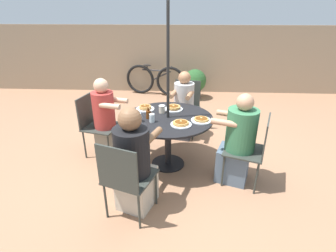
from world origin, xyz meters
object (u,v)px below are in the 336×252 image
diner_west (183,108)px  syrup_bottle (148,114)px  drinking_glass_b (152,118)px  patio_table (168,125)px  patio_chair_south (253,147)px  drinking_glass_a (138,117)px  patio_chair_west (186,104)px  pancake_plate_b (181,124)px  patio_chair_north (96,122)px  bicycle (155,80)px  coffee_cup (162,109)px  diner_south (237,143)px  patio_chair_east (125,176)px  pancake_plate_c (201,120)px  pancake_plate_d (173,108)px  pancake_plate_a (145,108)px  diner_north (106,121)px  potted_shrub (195,82)px  diner_east (134,165)px

diner_west → syrup_bottle: bearing=77.3°
diner_west → drinking_glass_b: 1.14m
patio_table → patio_chair_south: (1.02, -0.37, -0.09)m
drinking_glass_b → drinking_glass_a: bearing=178.4°
patio_chair_west → pancake_plate_b: (-0.07, -1.29, 0.22)m
patio_chair_north → pancake_plate_b: (1.22, -0.49, 0.22)m
bicycle → coffee_cup: bearing=-69.6°
patio_chair_north → diner_south: (1.90, -0.56, 0.01)m
patio_chair_east → patio_chair_south: bearing=44.8°
diner_south → diner_west: diner_south is taller
syrup_bottle → patio_table: bearing=11.6°
pancake_plate_c → pancake_plate_d: (-0.36, 0.37, 0.01)m
patio_chair_north → drinking_glass_a: (0.69, -0.41, 0.25)m
patio_table → pancake_plate_a: 0.44m
diner_north → patio_chair_north: bearing=-90.0°
potted_shrub → patio_chair_south: bearing=-80.5°
patio_table → patio_chair_south: size_ratio=1.32×
diner_south → diner_west: 1.35m
patio_chair_north → potted_shrub: patio_chair_north is taller
diner_north → patio_chair_south: size_ratio=1.29×
diner_south → pancake_plate_a: diner_south is taller
patio_table → diner_south: diner_south is taller
drinking_glass_b → potted_shrub: 3.14m
patio_chair_east → patio_chair_west: same height
pancake_plate_c → drinking_glass_b: drinking_glass_b is taller
diner_west → drinking_glass_a: (-0.56, -1.03, 0.26)m
pancake_plate_a → pancake_plate_b: pancake_plate_a is taller
patio_chair_east → diner_south: 1.41m
patio_table → pancake_plate_b: 0.32m
patio_table → pancake_plate_c: (0.42, -0.10, 0.13)m
diner_south → syrup_bottle: diner_south is taller
diner_north → pancake_plate_c: 1.35m
pancake_plate_b → patio_chair_north: bearing=158.2°
pancake_plate_c → drinking_glass_a: 0.78m
diner_east → drinking_glass_a: 0.74m
pancake_plate_a → pancake_plate_b: bearing=-44.4°
drinking_glass_b → bicycle: (-0.29, 3.25, -0.39)m
drinking_glass_b → pancake_plate_d: bearing=59.9°
patio_chair_south → coffee_cup: bearing=84.6°
pancake_plate_b → potted_shrub: size_ratio=0.37×
syrup_bottle → drinking_glass_b: bearing=-62.6°
diner_south → drinking_glass_a: bearing=102.6°
patio_chair_south → coffee_cup: size_ratio=8.75×
patio_chair_north → drinking_glass_b: bearing=78.0°
diner_west → drinking_glass_a: size_ratio=10.25×
pancake_plate_c → coffee_cup: coffee_cup is taller
potted_shrub → drinking_glass_a: bearing=-105.3°
diner_south → drinking_glass_a: 1.25m
patio_chair_east → potted_shrub: (0.83, 3.90, -0.12)m
pancake_plate_b → pancake_plate_c: bearing=27.8°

